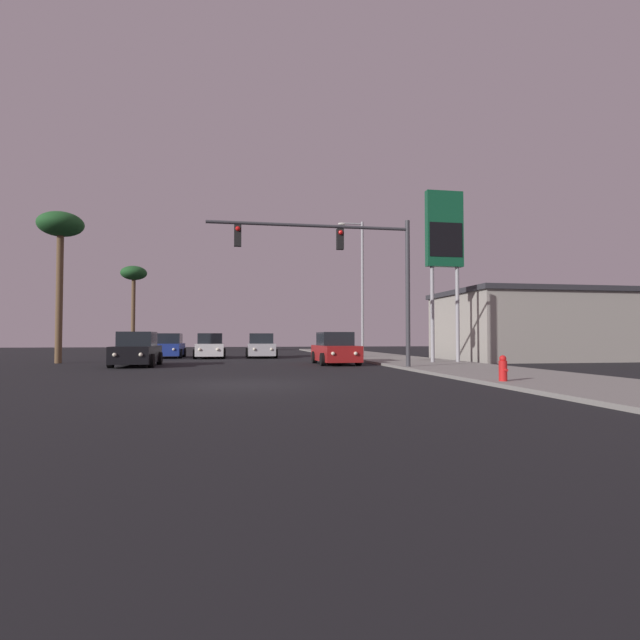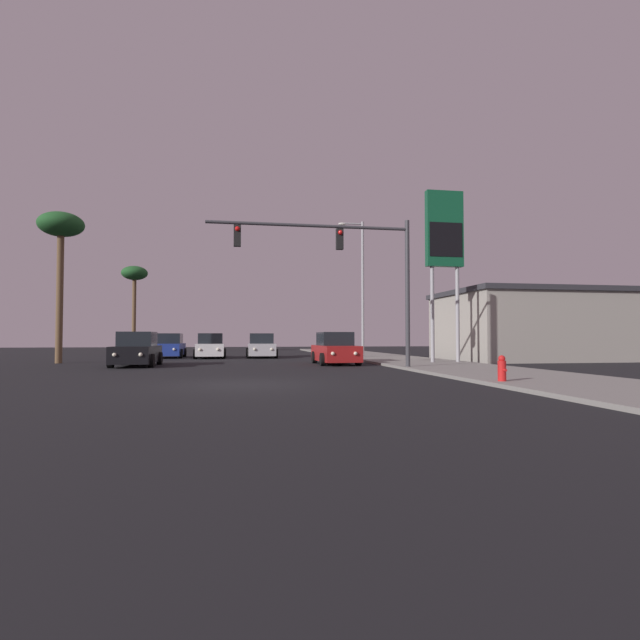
{
  "view_description": "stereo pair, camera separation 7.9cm",
  "coord_description": "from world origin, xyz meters",
  "px_view_note": "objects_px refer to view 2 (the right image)",
  "views": [
    {
      "loc": [
        -0.32,
        -15.09,
        1.4
      ],
      "look_at": [
        4.41,
        11.86,
        2.36
      ],
      "focal_mm": 28.0,
      "sensor_mm": 36.0,
      "label": 1
    },
    {
      "loc": [
        -0.24,
        -15.11,
        1.4
      ],
      "look_at": [
        4.41,
        11.86,
        2.36
      ],
      "focal_mm": 28.0,
      "sensor_mm": 36.0,
      "label": 2
    }
  ],
  "objects_px": {
    "car_black": "(137,351)",
    "car_red": "(335,350)",
    "fire_hydrant": "(502,369)",
    "traffic_light_mast": "(349,259)",
    "street_lamp": "(361,282)",
    "car_blue": "(169,347)",
    "car_white": "(211,347)",
    "palm_tree_near": "(61,232)",
    "gas_station_sign": "(444,238)",
    "car_silver": "(261,347)",
    "palm_tree_far": "(134,278)"
  },
  "relations": [
    {
      "from": "car_silver",
      "to": "car_red",
      "type": "distance_m",
      "value": 9.85
    },
    {
      "from": "car_black",
      "to": "car_red",
      "type": "bearing_deg",
      "value": 180.0
    },
    {
      "from": "car_red",
      "to": "fire_hydrant",
      "type": "bearing_deg",
      "value": 100.4
    },
    {
      "from": "car_black",
      "to": "traffic_light_mast",
      "type": "distance_m",
      "value": 11.38
    },
    {
      "from": "car_black",
      "to": "fire_hydrant",
      "type": "distance_m",
      "value": 17.32
    },
    {
      "from": "car_blue",
      "to": "car_white",
      "type": "xyz_separation_m",
      "value": [
        2.83,
        -1.01,
        0.0
      ]
    },
    {
      "from": "car_white",
      "to": "car_black",
      "type": "height_order",
      "value": "same"
    },
    {
      "from": "car_white",
      "to": "fire_hydrant",
      "type": "relative_size",
      "value": 5.69
    },
    {
      "from": "car_blue",
      "to": "street_lamp",
      "type": "relative_size",
      "value": 0.48
    },
    {
      "from": "car_blue",
      "to": "fire_hydrant",
      "type": "xyz_separation_m",
      "value": [
        12.17,
        -22.18,
        -0.27
      ]
    },
    {
      "from": "car_silver",
      "to": "car_black",
      "type": "distance_m",
      "value": 11.33
    },
    {
      "from": "car_red",
      "to": "gas_station_sign",
      "type": "xyz_separation_m",
      "value": [
        5.67,
        -0.99,
        5.86
      ]
    },
    {
      "from": "fire_hydrant",
      "to": "traffic_light_mast",
      "type": "bearing_deg",
      "value": 110.59
    },
    {
      "from": "palm_tree_near",
      "to": "palm_tree_far",
      "type": "xyz_separation_m",
      "value": [
        0.09,
        20.0,
        -0.11
      ]
    },
    {
      "from": "car_silver",
      "to": "traffic_light_mast",
      "type": "bearing_deg",
      "value": 103.78
    },
    {
      "from": "car_white",
      "to": "palm_tree_near",
      "type": "bearing_deg",
      "value": 34.89
    },
    {
      "from": "gas_station_sign",
      "to": "palm_tree_far",
      "type": "relative_size",
      "value": 1.11
    },
    {
      "from": "fire_hydrant",
      "to": "palm_tree_near",
      "type": "distance_m",
      "value": 24.1
    },
    {
      "from": "traffic_light_mast",
      "to": "palm_tree_far",
      "type": "bearing_deg",
      "value": 116.92
    },
    {
      "from": "traffic_light_mast",
      "to": "palm_tree_far",
      "type": "distance_m",
      "value": 31.53
    },
    {
      "from": "street_lamp",
      "to": "traffic_light_mast",
      "type": "bearing_deg",
      "value": -106.91
    },
    {
      "from": "car_white",
      "to": "car_blue",
      "type": "bearing_deg",
      "value": -20.44
    },
    {
      "from": "palm_tree_far",
      "to": "palm_tree_near",
      "type": "bearing_deg",
      "value": -90.25
    },
    {
      "from": "gas_station_sign",
      "to": "fire_hydrant",
      "type": "xyz_separation_m",
      "value": [
        -3.12,
        -11.02,
        -6.13
      ]
    },
    {
      "from": "traffic_light_mast",
      "to": "fire_hydrant",
      "type": "xyz_separation_m",
      "value": [
        2.82,
        -7.52,
        -4.32
      ]
    },
    {
      "from": "car_blue",
      "to": "car_silver",
      "type": "height_order",
      "value": "same"
    },
    {
      "from": "car_black",
      "to": "palm_tree_near",
      "type": "relative_size",
      "value": 0.52
    },
    {
      "from": "gas_station_sign",
      "to": "car_white",
      "type": "bearing_deg",
      "value": 140.84
    },
    {
      "from": "street_lamp",
      "to": "fire_hydrant",
      "type": "height_order",
      "value": "street_lamp"
    },
    {
      "from": "car_white",
      "to": "gas_station_sign",
      "type": "height_order",
      "value": "gas_station_sign"
    },
    {
      "from": "fire_hydrant",
      "to": "palm_tree_near",
      "type": "relative_size",
      "value": 0.09
    },
    {
      "from": "traffic_light_mast",
      "to": "palm_tree_near",
      "type": "relative_size",
      "value": 1.08
    },
    {
      "from": "car_black",
      "to": "palm_tree_far",
      "type": "relative_size",
      "value": 0.53
    },
    {
      "from": "car_silver",
      "to": "palm_tree_far",
      "type": "xyz_separation_m",
      "value": [
        -11.17,
        14.28,
        6.29
      ]
    },
    {
      "from": "gas_station_sign",
      "to": "palm_tree_far",
      "type": "distance_m",
      "value": 31.78
    },
    {
      "from": "car_black",
      "to": "car_red",
      "type": "height_order",
      "value": "same"
    },
    {
      "from": "traffic_light_mast",
      "to": "street_lamp",
      "type": "bearing_deg",
      "value": 73.09
    },
    {
      "from": "car_silver",
      "to": "palm_tree_near",
      "type": "relative_size",
      "value": 0.52
    },
    {
      "from": "car_silver",
      "to": "gas_station_sign",
      "type": "distance_m",
      "value": 14.86
    },
    {
      "from": "car_red",
      "to": "gas_station_sign",
      "type": "distance_m",
      "value": 8.21
    },
    {
      "from": "traffic_light_mast",
      "to": "palm_tree_near",
      "type": "distance_m",
      "value": 16.6
    },
    {
      "from": "car_black",
      "to": "palm_tree_near",
      "type": "bearing_deg",
      "value": -36.71
    },
    {
      "from": "car_red",
      "to": "palm_tree_far",
      "type": "bearing_deg",
      "value": -59.93
    },
    {
      "from": "car_silver",
      "to": "car_white",
      "type": "xyz_separation_m",
      "value": [
        -3.45,
        -0.11,
        0.0
      ]
    },
    {
      "from": "car_white",
      "to": "palm_tree_near",
      "type": "xyz_separation_m",
      "value": [
        -7.81,
        -5.61,
        6.4
      ]
    },
    {
      "from": "car_black",
      "to": "car_white",
      "type": "bearing_deg",
      "value": -108.67
    },
    {
      "from": "palm_tree_far",
      "to": "car_black",
      "type": "bearing_deg",
      "value": -78.91
    },
    {
      "from": "street_lamp",
      "to": "fire_hydrant",
      "type": "distance_m",
      "value": 19.08
    },
    {
      "from": "car_black",
      "to": "street_lamp",
      "type": "height_order",
      "value": "street_lamp"
    },
    {
      "from": "car_white",
      "to": "traffic_light_mast",
      "type": "relative_size",
      "value": 0.49
    }
  ]
}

